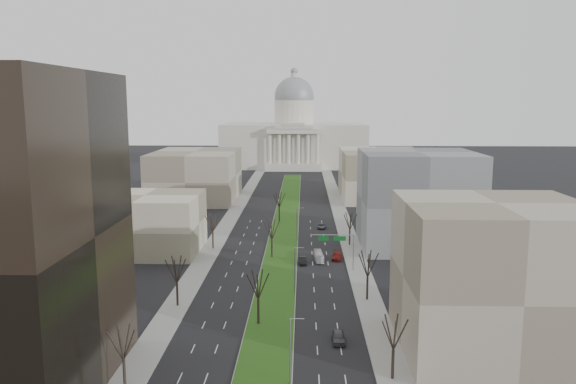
% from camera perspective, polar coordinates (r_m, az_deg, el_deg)
% --- Properties ---
extents(ground, '(600.00, 600.00, 0.00)m').
position_cam_1_polar(ground, '(171.61, -0.23, -3.04)').
color(ground, black).
rests_on(ground, ground).
extents(median, '(8.00, 222.03, 0.20)m').
position_cam_1_polar(median, '(170.60, -0.24, -3.08)').
color(median, '#999993').
rests_on(median, ground).
extents(sidewalk_left, '(5.00, 330.00, 0.15)m').
position_cam_1_polar(sidewalk_left, '(148.92, -7.31, -4.99)').
color(sidewalk_left, gray).
rests_on(sidewalk_left, ground).
extents(sidewalk_right, '(5.00, 330.00, 0.15)m').
position_cam_1_polar(sidewalk_right, '(147.67, 6.29, -5.09)').
color(sidewalk_right, gray).
rests_on(sidewalk_right, ground).
extents(capitol, '(80.00, 46.00, 55.00)m').
position_cam_1_polar(capitol, '(317.90, 0.62, 5.56)').
color(capitol, beige).
rests_on(capitol, ground).
extents(building_beige_left, '(26.00, 22.00, 14.00)m').
position_cam_1_polar(building_beige_left, '(141.13, -14.23, -3.10)').
color(building_beige_left, gray).
rests_on(building_beige_left, ground).
extents(building_tan_right, '(26.00, 24.00, 22.00)m').
position_cam_1_polar(building_tan_right, '(88.04, 20.05, -8.11)').
color(building_tan_right, gray).
rests_on(building_tan_right, ground).
extents(building_grey_right, '(28.00, 26.00, 24.00)m').
position_cam_1_polar(building_grey_right, '(144.62, 13.00, -0.74)').
color(building_grey_right, slate).
rests_on(building_grey_right, ground).
extents(building_far_left, '(30.00, 40.00, 18.00)m').
position_cam_1_polar(building_far_left, '(213.27, -9.33, 1.69)').
color(building_far_left, gray).
rests_on(building_far_left, ground).
extents(building_far_right, '(30.00, 40.00, 18.00)m').
position_cam_1_polar(building_far_right, '(216.43, 9.46, 1.80)').
color(building_far_right, gray).
rests_on(building_far_right, ground).
extents(tree_left_near, '(5.10, 5.10, 9.18)m').
position_cam_1_polar(tree_left_near, '(75.48, -16.43, -14.40)').
color(tree_left_near, black).
rests_on(tree_left_near, ground).
extents(tree_left_mid, '(5.40, 5.40, 9.72)m').
position_cam_1_polar(tree_left_mid, '(102.53, -11.27, -7.62)').
color(tree_left_mid, black).
rests_on(tree_left_mid, ground).
extents(tree_left_far, '(5.28, 5.28, 9.50)m').
position_cam_1_polar(tree_left_far, '(140.61, -7.68, -3.01)').
color(tree_left_far, black).
rests_on(tree_left_far, ground).
extents(tree_right_near, '(5.16, 5.16, 9.29)m').
position_cam_1_polar(tree_right_near, '(76.61, 10.70, -13.74)').
color(tree_right_near, black).
rests_on(tree_right_near, ground).
extents(tree_right_mid, '(5.52, 5.52, 9.94)m').
position_cam_1_polar(tree_right_mid, '(104.50, 8.12, -7.12)').
color(tree_right_mid, black).
rests_on(tree_right_mid, ground).
extents(tree_right_far, '(5.04, 5.04, 9.07)m').
position_cam_1_polar(tree_right_far, '(143.27, 6.31, -2.88)').
color(tree_right_far, black).
rests_on(tree_right_far, ground).
extents(tree_median_a, '(5.40, 5.40, 9.72)m').
position_cam_1_polar(tree_median_a, '(92.70, -3.06, -9.27)').
color(tree_median_a, black).
rests_on(tree_median_a, ground).
extents(tree_median_b, '(5.40, 5.40, 9.72)m').
position_cam_1_polar(tree_median_b, '(131.16, -1.66, -3.75)').
color(tree_median_b, black).
rests_on(tree_median_b, ground).
extents(tree_median_c, '(5.40, 5.40, 9.72)m').
position_cam_1_polar(tree_median_c, '(170.34, -0.90, -0.74)').
color(tree_median_c, black).
rests_on(tree_median_c, ground).
extents(streetlamp_median_a, '(1.90, 0.20, 9.16)m').
position_cam_1_polar(streetlamp_median_a, '(74.63, 0.26, -15.79)').
color(streetlamp_median_a, gray).
rests_on(streetlamp_median_a, ground).
extents(streetlamp_median_b, '(1.90, 0.20, 9.16)m').
position_cam_1_polar(streetlamp_median_b, '(107.38, 0.69, -7.89)').
color(streetlamp_median_b, gray).
rests_on(streetlamp_median_b, ground).
extents(streetlamp_median_c, '(1.90, 0.20, 9.16)m').
position_cam_1_polar(streetlamp_median_c, '(146.08, 0.94, -3.28)').
color(streetlamp_median_c, gray).
rests_on(streetlamp_median_c, ground).
extents(mast_arm_signs, '(9.12, 0.24, 8.09)m').
position_cam_1_polar(mast_arm_signs, '(121.76, 5.41, -5.23)').
color(mast_arm_signs, gray).
rests_on(mast_arm_signs, ground).
extents(car_grey_near, '(1.95, 4.80, 1.63)m').
position_cam_1_polar(car_grey_near, '(88.75, 5.15, -14.44)').
color(car_grey_near, '#414247').
rests_on(car_grey_near, ground).
extents(car_black, '(1.84, 4.74, 1.54)m').
position_cam_1_polar(car_black, '(127.98, 1.48, -6.96)').
color(car_black, black).
rests_on(car_black, ground).
extents(car_red, '(2.82, 5.70, 1.59)m').
position_cam_1_polar(car_red, '(131.84, 4.99, -6.49)').
color(car_red, maroon).
rests_on(car_red, ground).
extents(car_grey_far, '(2.41, 4.79, 1.30)m').
position_cam_1_polar(car_grey_far, '(162.97, 3.43, -3.48)').
color(car_grey_far, '#52545A').
rests_on(car_grey_far, ground).
extents(box_van, '(2.27, 7.55, 2.07)m').
position_cam_1_polar(box_van, '(130.53, 3.13, -6.52)').
color(box_van, white).
rests_on(box_van, ground).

